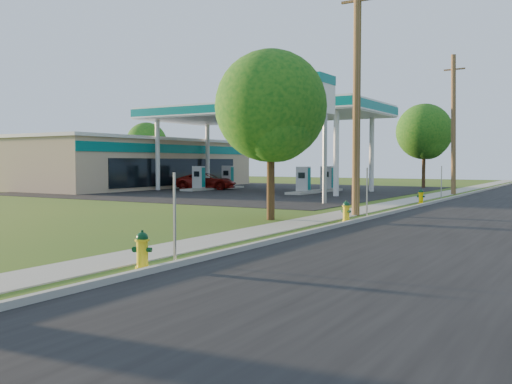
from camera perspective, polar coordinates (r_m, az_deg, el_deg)
road at (r=15.90m, az=17.97°, el=-5.13°), size 8.00×120.00×0.02m
curb at (r=17.24m, az=4.88°, el=-4.15°), size 0.15×120.00×0.15m
sidewalk at (r=18.08m, az=-0.11°, el=-3.99°), size 1.50×120.00×0.03m
forecourt at (r=44.48m, az=-1.62°, el=0.17°), size 26.00×28.00×0.02m
utility_pole_mid at (r=24.11m, az=10.04°, el=9.48°), size 1.40×0.32×9.80m
utility_pole_far at (r=41.34m, az=19.14°, el=6.44°), size 1.40×0.32×9.50m
sign_post_near at (r=12.39m, az=-8.15°, el=-2.67°), size 0.05×0.04×2.00m
sign_post_mid at (r=22.76m, az=11.04°, el=-0.11°), size 0.05×0.04×2.00m
sign_post_far at (r=34.46m, az=18.05°, el=0.84°), size 0.05×0.04×2.00m
gas_canopy at (r=43.53m, az=0.60°, el=7.87°), size 18.18×9.18×6.40m
fuel_pump_nw at (r=44.24m, az=-5.75°, el=1.07°), size 1.20×3.20×1.90m
fuel_pump_ne at (r=39.49m, az=4.75°, el=0.84°), size 1.20×3.20×1.90m
fuel_pump_sw at (r=47.49m, az=-2.85°, el=1.21°), size 1.20×3.20×1.90m
fuel_pump_se at (r=43.11m, az=7.12°, el=1.01°), size 1.20×3.20×1.90m
convenience_store at (r=51.21m, az=-12.02°, el=2.86°), size 10.40×22.40×4.25m
price_pylon at (r=30.71m, az=6.93°, el=9.00°), size 0.34×2.04×6.85m
tree_verge at (r=21.81m, az=1.62°, el=8.17°), size 4.29×4.29×6.50m
tree_lot at (r=50.74m, az=16.56°, el=5.62°), size 4.74×4.74×7.18m
tree_back at (r=58.77m, az=-10.86°, el=4.71°), size 4.11×4.11×6.23m
hydrant_near at (r=12.08m, az=-11.31°, el=-5.72°), size 0.42×0.38×0.82m
hydrant_mid at (r=21.24m, az=9.00°, el=-1.95°), size 0.41×0.37×0.81m
hydrant_far at (r=31.25m, az=16.17°, el=-0.45°), size 0.42×0.37×0.81m
car_red at (r=46.02m, az=-4.96°, el=1.07°), size 5.25×3.76×1.33m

